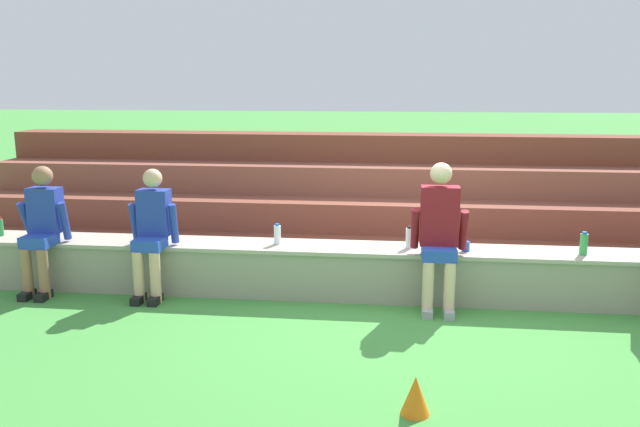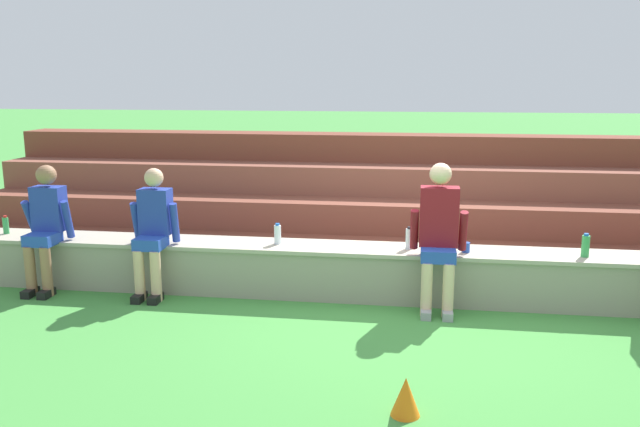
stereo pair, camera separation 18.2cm
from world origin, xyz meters
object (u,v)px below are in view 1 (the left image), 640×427
Objects in this scene: person_far_left at (42,226)px; plastic_cup_right_end at (466,246)px; water_bottle_center_gap at (277,235)px; sports_cone at (415,395)px; person_center at (439,232)px; water_bottle_near_right at (0,227)px; water_bottle_near_left at (410,238)px; person_left_of_center at (152,230)px; water_bottle_mid_right at (584,244)px.

plastic_cup_right_end is at bearing 2.68° from person_far_left.
water_bottle_center_gap is at bearing 6.13° from person_far_left.
plastic_cup_right_end is at bearing 76.91° from sports_cone.
person_far_left reaches higher than plastic_cup_right_end.
person_far_left is 6.08× the size of water_bottle_center_gap.
water_bottle_center_gap is at bearing 169.66° from person_center.
person_center reaches higher than person_far_left.
person_center is at bearing -3.77° from water_bottle_near_right.
water_bottle_near_left is (3.88, 0.26, -0.08)m from person_far_left.
person_left_of_center is 4.89× the size of sports_cone.
water_bottle_mid_right is 2.33× the size of plastic_cup_right_end.
person_center reaches higher than water_bottle_near_left.
sports_cone is (1.40, -2.44, -0.51)m from water_bottle_center_gap.
sports_cone is (-0.55, -2.38, -0.45)m from plastic_cup_right_end.
water_bottle_near_left is at bearing 5.35° from person_left_of_center.
plastic_cup_right_end is (1.96, -0.06, -0.05)m from water_bottle_center_gap.
water_bottle_center_gap is (-1.67, 0.30, -0.15)m from person_center.
water_bottle_near_left reaches higher than sports_cone.
person_far_left is 0.72m from water_bottle_near_right.
water_bottle_center_gap reaches higher than sports_cone.
water_bottle_center_gap is 0.94× the size of water_bottle_mid_right.
water_bottle_near_right is (-6.25, 0.08, -0.01)m from water_bottle_mid_right.
water_bottle_near_right is at bearing 151.64° from sports_cone.
plastic_cup_right_end is at bearing -4.77° from water_bottle_near_left.
person_far_left is 4.50m from sports_cone.
water_bottle_mid_right is at bearing -1.19° from water_bottle_center_gap.
person_center is at bearing -170.51° from water_bottle_mid_right.
water_bottle_near_left is 2.31× the size of plastic_cup_right_end.
person_left_of_center is 3.24m from plastic_cup_right_end.
water_bottle_near_left reaches higher than plastic_cup_right_end.
person_far_left reaches higher than water_bottle_near_right.
person_center is at bearing -46.19° from water_bottle_near_left.
plastic_cup_right_end is at bearing 3.58° from person_left_of_center.
person_center is at bearing -10.34° from water_bottle_center_gap.
water_bottle_near_left is at bearing 175.23° from plastic_cup_right_end.
person_left_of_center is at bearing -174.65° from water_bottle_near_left.
water_bottle_near_left is 0.85× the size of sports_cone.
sports_cone is (4.55, -2.46, -0.50)m from water_bottle_near_right.
water_bottle_near_right reaches higher than sports_cone.
water_bottle_mid_right is 6.25m from water_bottle_near_right.
water_bottle_mid_right is at bearing 54.38° from sports_cone.
water_bottle_mid_right is (5.59, 0.20, -0.08)m from person_far_left.
person_left_of_center is 6.47× the size of water_bottle_near_right.
person_center reaches higher than sports_cone.
water_bottle_center_gap is at bearing 179.53° from water_bottle_near_left.
sports_cone is (-1.70, -2.38, -0.51)m from water_bottle_mid_right.
person_far_left reaches higher than sports_cone.
person_center is 1.46m from water_bottle_mid_right.
water_bottle_mid_right is at bearing -1.77° from water_bottle_near_left.
water_bottle_center_gap is 0.95× the size of water_bottle_near_left.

